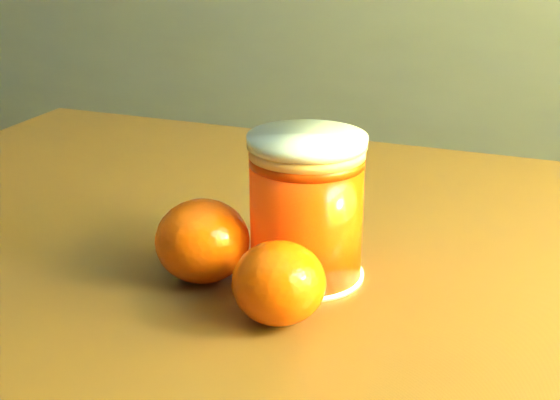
% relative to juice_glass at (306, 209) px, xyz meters
% --- Properties ---
extents(kitchen_counter, '(3.15, 0.60, 0.90)m').
position_rel_juice_glass_xyz_m(kitchen_counter, '(-0.76, 1.43, -0.38)').
color(kitchen_counter, '#55565B').
rests_on(kitchen_counter, ground).
extents(juice_glass, '(0.08, 0.08, 0.10)m').
position_rel_juice_glass_xyz_m(juice_glass, '(0.00, 0.00, 0.00)').
color(juice_glass, '#FB3505').
rests_on(juice_glass, table).
extents(orange_front, '(0.09, 0.09, 0.06)m').
position_rel_juice_glass_xyz_m(orange_front, '(-0.07, -0.03, -0.02)').
color(orange_front, '#EA4804').
rests_on(orange_front, table).
extents(orange_back, '(0.08, 0.08, 0.05)m').
position_rel_juice_glass_xyz_m(orange_back, '(0.00, -0.07, -0.03)').
color(orange_back, '#EA4804').
rests_on(orange_back, table).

